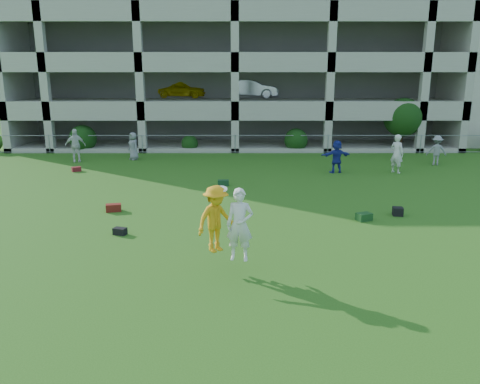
{
  "coord_description": "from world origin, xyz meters",
  "views": [
    {
      "loc": [
        0.26,
        -11.02,
        4.9
      ],
      "look_at": [
        0.29,
        3.0,
        1.4
      ],
      "focal_mm": 35.0,
      "sensor_mm": 36.0,
      "label": 1
    }
  ],
  "objects_px": {
    "bystander_d": "(337,156)",
    "crate_d": "(398,211)",
    "parking_garage": "(236,61)",
    "frisbee_contest": "(223,221)",
    "bystander_f": "(437,150)",
    "bystander_e": "(397,154)",
    "bystander_b": "(75,145)",
    "bystander_c": "(133,146)"
  },
  "relations": [
    {
      "from": "bystander_e",
      "to": "parking_garage",
      "type": "height_order",
      "value": "parking_garage"
    },
    {
      "from": "bystander_b",
      "to": "bystander_d",
      "type": "relative_size",
      "value": 1.14
    },
    {
      "from": "bystander_e",
      "to": "bystander_b",
      "type": "bearing_deg",
      "value": 40.04
    },
    {
      "from": "bystander_d",
      "to": "bystander_f",
      "type": "xyz_separation_m",
      "value": [
        6.04,
        2.12,
        -0.02
      ]
    },
    {
      "from": "bystander_e",
      "to": "frisbee_contest",
      "type": "bearing_deg",
      "value": 106.1
    },
    {
      "from": "bystander_c",
      "to": "bystander_d",
      "type": "bearing_deg",
      "value": 29.53
    },
    {
      "from": "bystander_f",
      "to": "bystander_b",
      "type": "bearing_deg",
      "value": 10.14
    },
    {
      "from": "bystander_c",
      "to": "bystander_e",
      "type": "height_order",
      "value": "bystander_e"
    },
    {
      "from": "crate_d",
      "to": "parking_garage",
      "type": "height_order",
      "value": "parking_garage"
    },
    {
      "from": "bystander_c",
      "to": "bystander_e",
      "type": "distance_m",
      "value": 14.94
    },
    {
      "from": "bystander_f",
      "to": "parking_garage",
      "type": "relative_size",
      "value": 0.06
    },
    {
      "from": "bystander_e",
      "to": "bystander_d",
      "type": "bearing_deg",
      "value": 49.62
    },
    {
      "from": "bystander_e",
      "to": "bystander_f",
      "type": "distance_m",
      "value": 3.66
    },
    {
      "from": "crate_d",
      "to": "parking_garage",
      "type": "bearing_deg",
      "value": 104.82
    },
    {
      "from": "frisbee_contest",
      "to": "bystander_c",
      "type": "bearing_deg",
      "value": 109.76
    },
    {
      "from": "bystander_f",
      "to": "frisbee_contest",
      "type": "bearing_deg",
      "value": 65.04
    },
    {
      "from": "bystander_e",
      "to": "bystander_f",
      "type": "bearing_deg",
      "value": -93.42
    },
    {
      "from": "bystander_b",
      "to": "frisbee_contest",
      "type": "height_order",
      "value": "frisbee_contest"
    },
    {
      "from": "bystander_b",
      "to": "bystander_c",
      "type": "xyz_separation_m",
      "value": [
        3.21,
        0.7,
        -0.14
      ]
    },
    {
      "from": "crate_d",
      "to": "parking_garage",
      "type": "xyz_separation_m",
      "value": [
        -5.98,
        22.59,
        5.86
      ]
    },
    {
      "from": "bystander_b",
      "to": "bystander_c",
      "type": "height_order",
      "value": "bystander_b"
    },
    {
      "from": "bystander_d",
      "to": "bystander_f",
      "type": "bearing_deg",
      "value": -172.13
    },
    {
      "from": "bystander_c",
      "to": "bystander_f",
      "type": "distance_m",
      "value": 17.45
    },
    {
      "from": "bystander_d",
      "to": "crate_d",
      "type": "relative_size",
      "value": 4.83
    },
    {
      "from": "bystander_b",
      "to": "bystander_f",
      "type": "xyz_separation_m",
      "value": [
        20.57,
        -1.05,
        -0.13
      ]
    },
    {
      "from": "bystander_c",
      "to": "bystander_d",
      "type": "distance_m",
      "value": 11.97
    },
    {
      "from": "bystander_b",
      "to": "frisbee_contest",
      "type": "relative_size",
      "value": 1.04
    },
    {
      "from": "crate_d",
      "to": "bystander_d",
      "type": "bearing_deg",
      "value": 95.12
    },
    {
      "from": "bystander_b",
      "to": "bystander_c",
      "type": "distance_m",
      "value": 3.29
    },
    {
      "from": "bystander_e",
      "to": "frisbee_contest",
      "type": "height_order",
      "value": "frisbee_contest"
    },
    {
      "from": "bystander_e",
      "to": "bystander_f",
      "type": "height_order",
      "value": "bystander_e"
    },
    {
      "from": "bystander_b",
      "to": "frisbee_contest",
      "type": "distance_m",
      "value": 18.17
    },
    {
      "from": "frisbee_contest",
      "to": "crate_d",
      "type": "bearing_deg",
      "value": 38.6
    },
    {
      "from": "bystander_b",
      "to": "bystander_d",
      "type": "bearing_deg",
      "value": -32.75
    },
    {
      "from": "bystander_c",
      "to": "bystander_f",
      "type": "xyz_separation_m",
      "value": [
        17.36,
        -1.75,
        0.01
      ]
    },
    {
      "from": "bystander_f",
      "to": "parking_garage",
      "type": "distance_m",
      "value": 17.87
    },
    {
      "from": "crate_d",
      "to": "bystander_e",
      "type": "bearing_deg",
      "value": 72.52
    },
    {
      "from": "parking_garage",
      "to": "frisbee_contest",
      "type": "bearing_deg",
      "value": -90.3
    },
    {
      "from": "bystander_c",
      "to": "frisbee_contest",
      "type": "height_order",
      "value": "frisbee_contest"
    },
    {
      "from": "bystander_b",
      "to": "bystander_d",
      "type": "xyz_separation_m",
      "value": [
        14.54,
        -3.17,
        -0.11
      ]
    },
    {
      "from": "bystander_d",
      "to": "bystander_f",
      "type": "distance_m",
      "value": 6.4
    },
    {
      "from": "parking_garage",
      "to": "bystander_f",
      "type": "bearing_deg",
      "value": -48.53
    }
  ]
}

